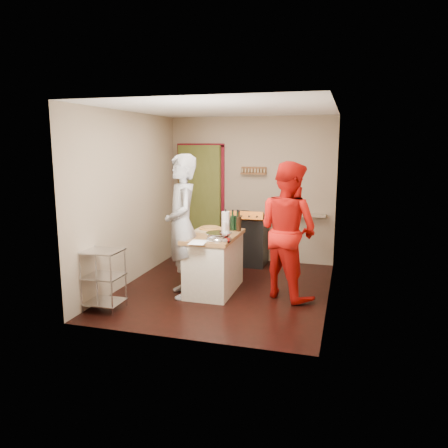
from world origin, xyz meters
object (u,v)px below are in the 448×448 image
(wire_shelving, at_px, (103,277))
(island, at_px, (214,261))
(person_stripe, at_px, (182,226))
(person_red, at_px, (288,230))
(stove, at_px, (249,240))

(wire_shelving, height_order, island, island)
(person_stripe, bearing_deg, wire_shelving, -75.63)
(island, bearing_deg, person_red, 4.05)
(person_red, bearing_deg, person_stripe, 48.59)
(wire_shelving, bearing_deg, person_red, 27.71)
(person_red, bearing_deg, wire_shelving, 61.75)
(wire_shelving, relative_size, island, 0.63)
(wire_shelving, relative_size, person_stripe, 0.40)
(wire_shelving, xyz_separation_m, person_stripe, (0.79, 0.79, 0.56))
(wire_shelving, bearing_deg, stove, 63.15)
(wire_shelving, distance_m, island, 1.59)
(stove, relative_size, island, 0.79)
(person_stripe, bearing_deg, island, 97.23)
(island, bearing_deg, stove, 83.82)
(island, distance_m, person_stripe, 0.72)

